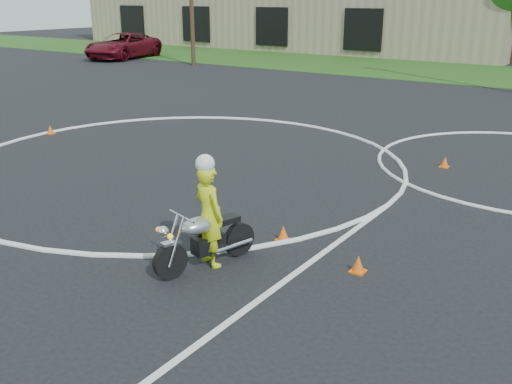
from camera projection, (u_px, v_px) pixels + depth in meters
The scene contains 7 objects.
ground at pixel (94, 192), 13.27m from camera, with size 120.00×120.00×0.00m, color black.
grass_strip at pixel (449, 72), 34.25m from camera, with size 120.00×10.00×0.02m, color #1E4714.
course_markings at pixel (274, 163), 15.48m from camera, with size 19.05×19.05×0.12m.
primary_motorcycle at pixel (204, 239), 9.42m from camera, with size 0.88×1.94×1.04m.
rider_primary_grp at pixel (209, 213), 9.39m from camera, with size 0.73×0.58×1.94m.
pickup_grp at pixel (123, 46), 41.56m from camera, with size 4.23×6.95×1.80m.
traffic_cones at pixel (317, 193), 12.75m from camera, with size 19.24×13.23×0.30m.
Camera 1 is at (10.26, -8.17, 4.30)m, focal length 40.00 mm.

